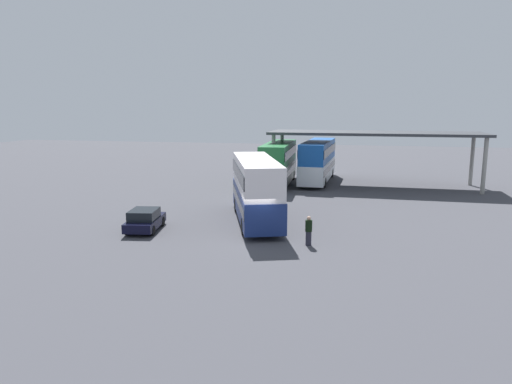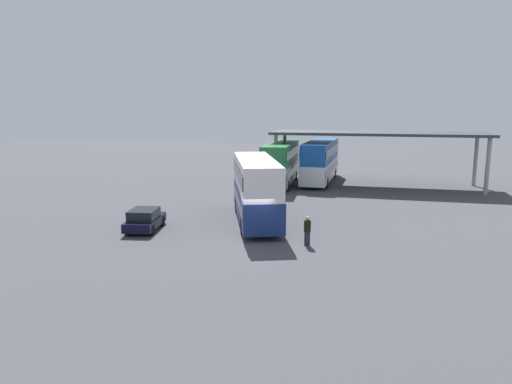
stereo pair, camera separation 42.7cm
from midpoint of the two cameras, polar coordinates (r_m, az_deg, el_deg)
The scene contains 7 objects.
ground_plane at distance 26.93m, azimuth 0.22°, elevation -5.82°, with size 140.00×140.00×0.00m, color #404147.
double_decker_main at distance 30.55m, azimuth 0.40°, elevation 0.56°, with size 5.50×10.28×4.20m.
parked_hatchback at distance 29.47m, azimuth -13.14°, elevation -3.32°, with size 2.23×3.84×1.35m.
double_decker_near_canopy at distance 45.27m, azimuth 3.34°, elevation 3.70°, with size 2.79×10.67×4.12m.
double_decker_mid_row at distance 47.57m, azimuth 8.19°, elevation 3.97°, with size 2.93×11.27×4.16m.
depot_canopy at distance 45.85m, azimuth 14.93°, elevation 6.74°, with size 19.93×6.18×5.20m.
pedestrian_waiting at distance 25.69m, azimuth 6.81°, elevation -4.80°, with size 0.38×0.38×1.65m.
Camera 2 is at (5.98, -25.16, 7.52)m, focal length 32.51 mm.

